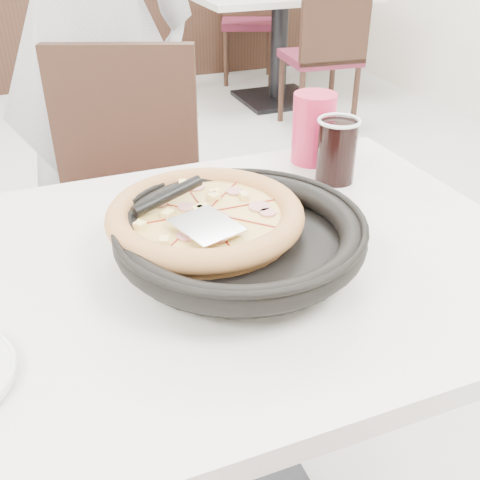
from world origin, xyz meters
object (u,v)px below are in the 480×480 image
object	(u,v)px
pizza_pan	(240,244)
diner_person	(86,16)
cola_glass	(336,152)
bg_chair_right_near	(320,53)
red_cup	(313,128)
main_table	(201,415)
chair_far	(123,232)
bg_chair_right_far	(248,20)
pizza	(206,224)
bg_table_right	(279,49)

from	to	relation	value
pizza_pan	diner_person	distance (m)	1.25
cola_glass	bg_chair_right_near	distance (m)	2.49
red_cup	diner_person	world-z (taller)	diner_person
main_table	bg_chair_right_near	bearing A→B (deg)	56.75
pizza_pan	bg_chair_right_near	bearing A→B (deg)	58.40
pizza_pan	red_cup	size ratio (longest dim) A/B	2.34
chair_far	bg_chair_right_far	bearing A→B (deg)	-97.69
cola_glass	bg_chair_right_near	size ratio (longest dim) A/B	0.14
main_table	pizza	distance (m)	0.44
chair_far	diner_person	xyz separation A→B (m)	(0.05, 0.57, 0.49)
main_table	bg_chair_right_far	bearing A→B (deg)	66.36
diner_person	bg_chair_right_far	xyz separation A→B (m)	(1.56, 2.42, -0.49)
bg_table_right	main_table	bearing A→B (deg)	-117.62
diner_person	bg_chair_right_near	size ratio (longest dim) A/B	2.02
pizza	red_cup	distance (m)	0.47
pizza_pan	cola_glass	distance (m)	0.40
pizza	diner_person	xyz separation A→B (m)	(-0.01, 1.18, 0.15)
diner_person	bg_table_right	distance (m)	2.45
cola_glass	diner_person	distance (m)	1.07
bg_chair_right_near	diner_person	bearing A→B (deg)	-136.78
diner_person	bg_chair_right_near	world-z (taller)	diner_person
bg_table_right	bg_chair_right_far	xyz separation A→B (m)	(0.01, 0.61, 0.10)
bg_chair_right_far	pizza	bearing A→B (deg)	87.88
pizza_pan	pizza	distance (m)	0.07
bg_table_right	cola_glass	bearing A→B (deg)	-112.90
cola_glass	bg_table_right	size ratio (longest dim) A/B	0.11
cola_glass	diner_person	xyz separation A→B (m)	(-0.36, 0.99, 0.15)
bg_chair_right_near	bg_chair_right_far	distance (m)	1.24
main_table	cola_glass	distance (m)	0.62
pizza_pan	main_table	bearing A→B (deg)	149.11
pizza	bg_chair_right_far	xyz separation A→B (m)	(1.55, 3.60, -0.34)
pizza_pan	bg_chair_right_far	size ratio (longest dim) A/B	0.39
chair_far	bg_table_right	bearing A→B (deg)	-103.28
pizza_pan	pizza	world-z (taller)	pizza
pizza	bg_chair_right_near	xyz separation A→B (m)	(1.52, 2.36, -0.34)
bg_chair_right_far	main_table	bearing A→B (deg)	87.56
diner_person	bg_table_right	bearing A→B (deg)	-112.40
main_table	pizza_pan	world-z (taller)	pizza_pan
pizza	pizza_pan	bearing A→B (deg)	-53.55
diner_person	bg_chair_right_far	distance (m)	2.91
red_cup	bg_table_right	xyz separation A→B (m)	(1.18, 2.69, -0.45)
cola_glass	red_cup	size ratio (longest dim) A/B	0.81
cola_glass	pizza	bearing A→B (deg)	-152.56
main_table	red_cup	world-z (taller)	red_cup
cola_glass	red_cup	distance (m)	0.12
chair_far	pizza	xyz separation A→B (m)	(0.05, -0.61, 0.34)
bg_chair_right_far	cola_glass	bearing A→B (deg)	91.91
main_table	pizza	xyz separation A→B (m)	(0.03, 0.01, 0.44)
red_cup	bg_table_right	bearing A→B (deg)	66.30
main_table	diner_person	bearing A→B (deg)	88.85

